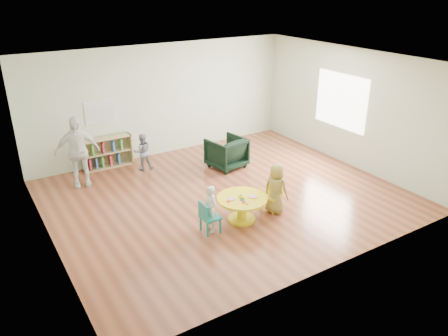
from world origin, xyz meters
name	(u,v)px	position (x,y,z in m)	size (l,w,h in m)	color
room	(226,109)	(0.01, 0.00, 1.89)	(7.10, 7.00, 2.80)	brown
activity_table	(242,205)	(-0.27, -1.01, 0.33)	(0.95, 0.95, 0.52)	#D7C412
kid_chair_left	(208,217)	(-1.04, -1.06, 0.32)	(0.33, 0.33, 0.60)	#167A76
kid_chair_right	(272,194)	(0.48, -0.97, 0.33)	(0.42, 0.42, 0.61)	#D7C412
bookshelf	(106,152)	(-1.61, 2.86, 0.37)	(1.20, 0.30, 0.75)	#A18D59
alphabet_poster	(101,112)	(-1.60, 2.98, 1.35)	(0.74, 0.01, 0.54)	white
armchair	(227,153)	(0.84, 1.30, 0.37)	(0.80, 0.82, 0.74)	black
child_left	(210,209)	(-0.97, -1.03, 0.44)	(0.32, 0.21, 0.88)	silver
child_right	(276,189)	(0.45, -1.10, 0.51)	(0.50, 0.32, 1.01)	yellow
toddler	(143,152)	(-0.93, 2.23, 0.45)	(0.44, 0.34, 0.90)	#192440
adult_caretaker	(78,152)	(-2.43, 2.14, 0.79)	(0.93, 0.39, 1.58)	white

